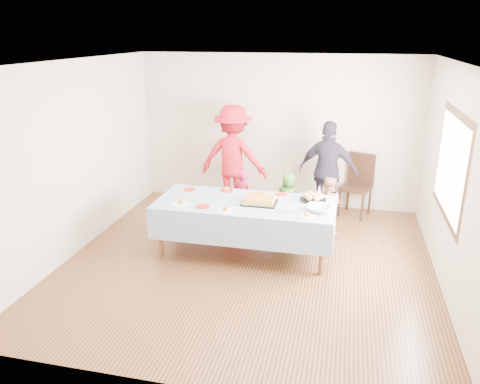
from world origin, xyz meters
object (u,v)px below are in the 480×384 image
object	(u,v)px
adult_left	(233,158)
dining_chair	(358,181)
birthday_cake	(259,201)
party_table	(245,206)

from	to	relation	value
adult_left	dining_chair	bearing A→B (deg)	-170.34
dining_chair	adult_left	world-z (taller)	adult_left
birthday_cake	dining_chair	distance (m)	2.39
party_table	adult_left	size ratio (longest dim) A/B	1.34
dining_chair	party_table	bearing A→B (deg)	-109.35
adult_left	party_table	bearing A→B (deg)	113.53
dining_chair	adult_left	distance (m)	2.21
party_table	birthday_cake	distance (m)	0.23
party_table	adult_left	distance (m)	1.86
party_table	dining_chair	size ratio (longest dim) A/B	2.32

